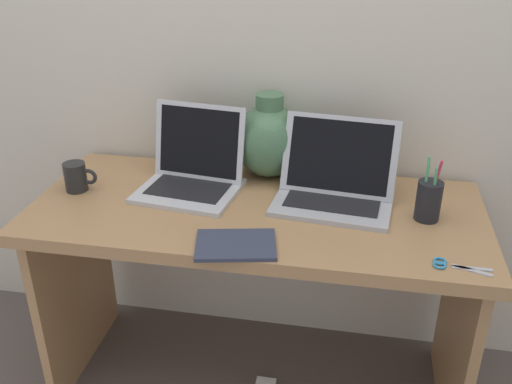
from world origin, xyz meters
name	(u,v)px	position (x,y,z in m)	size (l,w,h in m)	color
ground_plane	(256,379)	(0.00, 0.00, 0.00)	(6.00, 6.00, 0.00)	#564C47
back_wall	(275,22)	(0.00, 0.34, 1.20)	(4.40, 0.04, 2.40)	beige
desk	(256,250)	(0.00, 0.00, 0.55)	(1.38, 0.60, 0.71)	#AD7F51
laptop_left	(194,168)	(-0.22, 0.10, 0.78)	(0.34, 0.30, 0.26)	silver
laptop_right	(336,181)	(0.23, 0.09, 0.77)	(0.38, 0.30, 0.25)	#B2B2B7
green_vase	(269,140)	(0.00, 0.24, 0.84)	(0.23, 0.23, 0.28)	#47704C
notebook_stack	(236,245)	(-0.01, -0.24, 0.71)	(0.22, 0.15, 0.01)	#33384C
coffee_mug	(76,177)	(-0.59, 0.01, 0.76)	(0.11, 0.07, 0.09)	black
pen_cup	(429,200)	(0.51, 0.02, 0.77)	(0.07, 0.07, 0.19)	black
scissors	(451,265)	(0.55, -0.23, 0.71)	(0.15, 0.06, 0.01)	#B7B7BC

